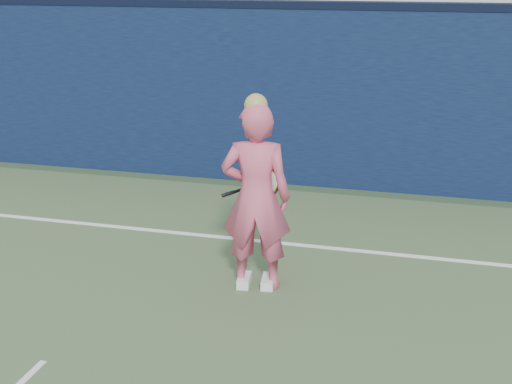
% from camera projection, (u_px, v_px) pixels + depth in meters
% --- Properties ---
extents(backstop_wall, '(24.00, 0.40, 2.50)m').
position_uv_depth(backstop_wall, '(236.00, 95.00, 10.46)').
color(backstop_wall, black).
rests_on(backstop_wall, ground).
extents(wall_cap, '(24.00, 0.42, 0.10)m').
position_uv_depth(wall_cap, '(235.00, 4.00, 10.06)').
color(wall_cap, black).
rests_on(wall_cap, backstop_wall).
extents(player, '(0.74, 0.54, 1.94)m').
position_uv_depth(player, '(256.00, 197.00, 6.87)').
color(player, '#D95476').
rests_on(player, ground).
extents(racket, '(0.59, 0.32, 0.34)m').
position_uv_depth(racket, '(263.00, 184.00, 7.33)').
color(racket, black).
rests_on(racket, ground).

